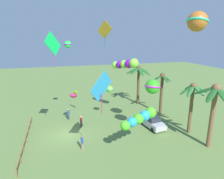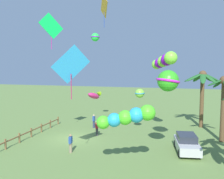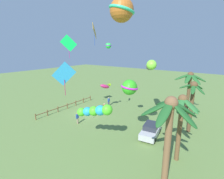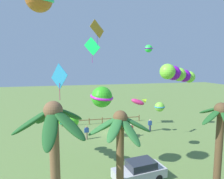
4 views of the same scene
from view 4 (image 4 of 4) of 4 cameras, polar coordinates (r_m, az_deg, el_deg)
The scene contains 18 objects.
ground_plane at distance 26.91m, azimuth 0.54°, elevation -11.77°, with size 120.00×120.00×0.00m, color olive.
palm_tree_0 at distance 14.61m, azimuth 27.49°, elevation -10.45°, with size 2.93×3.02×6.38m.
palm_tree_2 at distance 10.73m, azimuth -15.67°, elevation -12.68°, with size 3.78×3.90×6.96m.
palm_tree_3 at distance 11.22m, azimuth 2.13°, elevation -13.91°, with size 3.47×3.12×6.31m.
rail_fence at distance 30.69m, azimuth -2.69°, elevation -8.26°, with size 11.60×0.12×0.95m.
parked_car_0 at distance 16.82m, azimuth 7.55°, elevation -21.20°, with size 4.10×2.23×1.51m.
spectator_0 at distance 24.65m, azimuth -6.99°, elevation -11.62°, with size 0.55×0.26×1.59m.
spectator_1 at distance 27.67m, azimuth 10.38°, elevation -9.59°, with size 0.55×0.26×1.59m.
spectator_2 at distance 25.29m, azimuth 5.26°, elevation -11.12°, with size 0.55×0.26×1.59m.
kite_tube_0 at distance 18.47m, azimuth -12.09°, elevation -8.32°, with size 1.73×3.94×1.70m.
kite_tube_1 at distance 18.80m, azimuth 17.57°, elevation 4.06°, with size 4.29×2.76×1.75m.
kite_diamond_3 at distance 25.74m, azimuth -5.48°, elevation 11.61°, with size 1.78×1.42×3.12m.
kite_ball_4 at distance 21.11m, azimuth 12.94°, elevation -4.65°, with size 1.44×1.44×0.95m.
kite_ball_5 at distance 15.81m, azimuth -2.82°, elevation -2.04°, with size 2.50×2.50×1.61m.
kite_diamond_6 at distance 21.75m, azimuth -14.27°, elevation 3.33°, with size 1.65×2.21×3.76m.
kite_ball_7 at distance 25.89m, azimuth 10.00°, elevation 11.00°, with size 1.07×1.07×0.92m.
kite_diamond_8 at distance 21.03m, azimuth -4.12°, elevation 16.17°, with size 1.57×1.06×2.57m.
kite_fish_9 at distance 25.47m, azimuth 7.31°, elevation -3.29°, with size 2.05×1.43×1.09m.
Camera 4 is at (6.39, 24.64, 8.72)m, focal length 33.33 mm.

